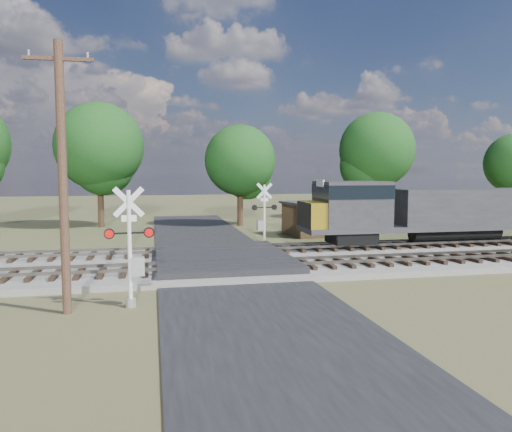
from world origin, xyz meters
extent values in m
plane|color=#414C28|center=(0.00, 0.00, 0.00)|extent=(160.00, 160.00, 0.00)
cube|color=gray|center=(10.00, 0.50, 0.15)|extent=(140.00, 10.00, 0.30)
cube|color=black|center=(0.00, 0.00, 0.04)|extent=(7.00, 60.00, 0.08)
cube|color=#262628|center=(0.00, 0.50, 0.32)|extent=(7.00, 9.00, 0.62)
cube|color=black|center=(2.00, -2.00, 0.39)|extent=(44.00, 2.60, 0.18)
cube|color=#57534B|center=(10.00, -2.72, 0.55)|extent=(140.00, 0.08, 0.15)
cube|color=#57534B|center=(10.00, -1.28, 0.55)|extent=(140.00, 0.08, 0.15)
cube|color=black|center=(2.00, 3.00, 0.39)|extent=(44.00, 2.60, 0.18)
cube|color=#57534B|center=(10.00, 2.28, 0.55)|extent=(140.00, 0.08, 0.15)
cube|color=#57534B|center=(10.00, 3.72, 0.55)|extent=(140.00, 0.08, 0.15)
cylinder|color=silver|center=(-4.50, -7.03, 2.19)|extent=(0.15, 0.15, 4.39)
cylinder|color=gray|center=(-4.50, -7.03, 0.16)|extent=(0.39, 0.39, 0.33)
cube|color=silver|center=(-4.50, -7.03, 3.95)|extent=(1.15, 0.12, 1.15)
cube|color=silver|center=(-4.50, -7.03, 3.95)|extent=(1.15, 0.12, 1.15)
cube|color=silver|center=(-4.50, -7.03, 3.35)|extent=(0.55, 0.07, 0.24)
cube|color=black|center=(-4.50, -7.03, 2.80)|extent=(1.76, 0.19, 0.07)
cylinder|color=red|center=(-5.21, -7.08, 2.80)|extent=(0.40, 0.14, 0.39)
cylinder|color=red|center=(-3.79, -6.98, 2.80)|extent=(0.40, 0.14, 0.39)
cube|color=gray|center=(-4.22, -7.01, 1.54)|extent=(0.52, 0.36, 0.71)
cylinder|color=silver|center=(3.66, 6.36, 2.09)|extent=(0.15, 0.15, 4.17)
cylinder|color=gray|center=(3.66, 6.36, 0.16)|extent=(0.38, 0.38, 0.31)
cube|color=silver|center=(3.66, 6.36, 3.75)|extent=(1.09, 0.09, 1.09)
cube|color=silver|center=(3.66, 6.36, 3.75)|extent=(1.09, 0.09, 1.09)
cube|color=silver|center=(3.66, 6.36, 3.18)|extent=(0.52, 0.05, 0.23)
cube|color=black|center=(3.66, 6.36, 2.66)|extent=(1.67, 0.13, 0.06)
cylinder|color=red|center=(4.34, 6.39, 2.66)|extent=(0.38, 0.12, 0.38)
cylinder|color=red|center=(2.98, 6.34, 2.66)|extent=(0.38, 0.12, 0.38)
cube|color=gray|center=(3.40, 6.35, 1.46)|extent=(0.48, 0.33, 0.68)
cylinder|color=#382419|center=(-6.70, -7.42, 4.78)|extent=(0.32, 0.32, 9.55)
cube|color=#382419|center=(-6.70, -7.42, 8.92)|extent=(2.34, 0.18, 0.13)
cube|color=#4B3520|center=(8.61, 11.49, 1.24)|extent=(4.06, 4.06, 2.49)
cube|color=#2D2D2F|center=(8.61, 11.49, 2.58)|extent=(4.47, 4.47, 0.18)
cylinder|color=black|center=(-8.20, 20.98, 2.80)|extent=(0.56, 0.56, 5.60)
sphere|color=#163C13|center=(-8.20, 20.98, 7.28)|extent=(7.84, 7.84, 7.84)
cylinder|color=black|center=(4.34, 19.53, 2.33)|extent=(0.56, 0.56, 4.66)
sphere|color=#163C13|center=(4.34, 19.53, 6.06)|extent=(6.52, 6.52, 6.52)
cylinder|color=black|center=(19.42, 22.85, 2.80)|extent=(0.56, 0.56, 5.59)
sphere|color=#163C13|center=(19.42, 22.85, 7.27)|extent=(7.83, 7.83, 7.83)
camera|label=1|loc=(-3.65, -25.90, 5.10)|focal=35.00mm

